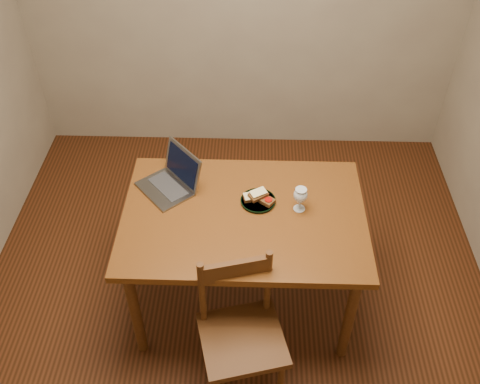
{
  "coord_description": "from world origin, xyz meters",
  "views": [
    {
      "loc": [
        0.09,
        -2.04,
        2.77
      ],
      "look_at": [
        0.03,
        0.07,
        0.8
      ],
      "focal_mm": 40.0,
      "sensor_mm": 36.0,
      "label": 1
    }
  ],
  "objects_px": {
    "plate": "(258,201)",
    "laptop": "(173,178)",
    "chair": "(241,329)",
    "table": "(244,225)",
    "milk_glass": "(300,199)"
  },
  "relations": [
    {
      "from": "plate",
      "to": "laptop",
      "type": "height_order",
      "value": "laptop"
    },
    {
      "from": "table",
      "to": "chair",
      "type": "xyz_separation_m",
      "value": [
        0.0,
        -0.54,
        -0.18
      ]
    },
    {
      "from": "plate",
      "to": "table",
      "type": "bearing_deg",
      "value": -129.02
    },
    {
      "from": "milk_glass",
      "to": "chair",
      "type": "bearing_deg",
      "value": -116.79
    },
    {
      "from": "table",
      "to": "milk_glass",
      "type": "xyz_separation_m",
      "value": [
        0.3,
        0.05,
        0.16
      ]
    },
    {
      "from": "chair",
      "to": "milk_glass",
      "type": "relative_size",
      "value": 3.36
    },
    {
      "from": "table",
      "to": "laptop",
      "type": "distance_m",
      "value": 0.48
    },
    {
      "from": "chair",
      "to": "laptop",
      "type": "xyz_separation_m",
      "value": [
        -0.4,
        0.75,
        0.33
      ]
    },
    {
      "from": "table",
      "to": "chair",
      "type": "height_order",
      "value": "chair"
    },
    {
      "from": "laptop",
      "to": "milk_glass",
      "type": "bearing_deg",
      "value": 35.41
    },
    {
      "from": "plate",
      "to": "laptop",
      "type": "relative_size",
      "value": 0.48
    },
    {
      "from": "chair",
      "to": "laptop",
      "type": "distance_m",
      "value": 0.91
    },
    {
      "from": "chair",
      "to": "plate",
      "type": "bearing_deg",
      "value": 68.95
    },
    {
      "from": "chair",
      "to": "laptop",
      "type": "relative_size",
      "value": 1.22
    },
    {
      "from": "plate",
      "to": "laptop",
      "type": "bearing_deg",
      "value": 165.8
    }
  ]
}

